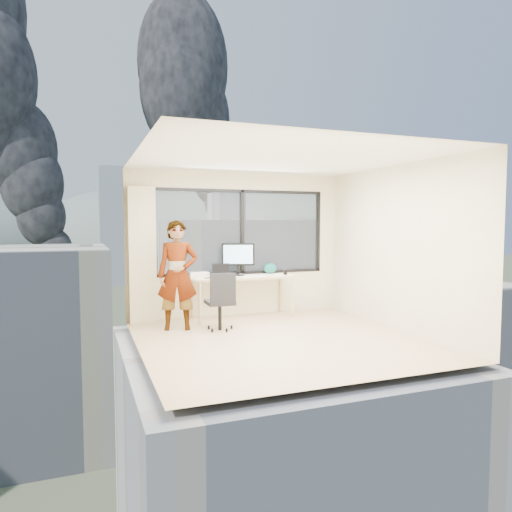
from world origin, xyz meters
name	(u,v)px	position (x,y,z in m)	size (l,w,h in m)	color
floor	(280,339)	(0.00, 0.00, 0.00)	(4.00, 4.00, 0.01)	tan
ceiling	(281,158)	(0.00, 0.00, 2.60)	(4.00, 4.00, 0.01)	white
wall_front	(359,260)	(0.00, -2.00, 1.30)	(4.00, 0.01, 2.60)	beige
wall_left	(138,253)	(-2.00, 0.00, 1.30)	(0.01, 4.00, 2.60)	beige
wall_right	(396,248)	(2.00, 0.00, 1.30)	(0.01, 4.00, 2.60)	beige
window_wall	(239,232)	(0.05, 2.00, 1.52)	(3.30, 0.16, 1.55)	black
curtain	(142,255)	(-1.72, 1.88, 1.15)	(0.45, 0.14, 2.30)	beige
desk	(243,297)	(0.00, 1.66, 0.38)	(1.80, 0.60, 0.75)	tan
chair	(220,301)	(-0.65, 0.88, 0.47)	(0.48, 0.48, 0.94)	black
person	(178,275)	(-1.26, 1.17, 0.87)	(0.63, 0.41, 1.73)	#2D2D33
monitor	(238,259)	(-0.04, 1.81, 1.04)	(0.59, 0.13, 0.59)	black
game_console	(199,274)	(-0.75, 1.90, 0.79)	(0.31, 0.26, 0.08)	white
laptop	(223,271)	(-0.38, 1.59, 0.86)	(0.33, 0.35, 0.21)	black
cellphone	(208,278)	(-0.66, 1.54, 0.76)	(0.12, 0.05, 0.01)	black
pen_cup	(285,272)	(0.80, 1.60, 0.80)	(0.07, 0.07, 0.09)	black
handbag	(270,268)	(0.61, 1.87, 0.85)	(0.25, 0.13, 0.20)	#0D5245
exterior_ground	(94,284)	(0.00, 120.00, -14.00)	(400.00, 400.00, 0.04)	#515B3D
near_bldg_b	(238,300)	(12.00, 38.00, -6.00)	(14.00, 13.00, 16.00)	silver
near_bldg_c	(450,336)	(30.00, 28.00, -9.00)	(12.00, 10.00, 10.00)	beige
far_tower_b	(125,226)	(8.00, 120.00, 1.00)	(13.00, 13.00, 30.00)	silver
far_tower_c	(235,232)	(45.00, 140.00, -1.00)	(15.00, 15.00, 26.00)	silver
hill_b	(231,245)	(100.00, 320.00, -14.00)	(300.00, 220.00, 96.00)	slate
tree_b	(215,426)	(4.00, 18.00, -9.50)	(7.60, 7.60, 9.00)	#254D19
tree_c	(316,318)	(22.00, 40.00, -9.00)	(8.40, 8.40, 10.00)	#254D19
smoke_plume_a	(53,101)	(-10.00, 150.00, 39.00)	(40.00, 24.00, 90.00)	black
smoke_plume_b	(236,160)	(55.00, 170.00, 27.00)	(30.00, 18.00, 70.00)	black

